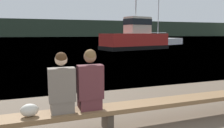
% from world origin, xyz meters
% --- Properties ---
extents(water_surface, '(240.00, 240.00, 0.00)m').
position_xyz_m(water_surface, '(0.00, 125.19, 0.00)').
color(water_surface, teal).
rests_on(water_surface, ground).
extents(far_shoreline, '(600.00, 12.00, 9.08)m').
position_xyz_m(far_shoreline, '(0.00, 123.38, 4.54)').
color(far_shoreline, '#2D3D2D').
rests_on(far_shoreline, ground).
extents(bench_main, '(8.11, 0.45, 0.44)m').
position_xyz_m(bench_main, '(-0.25, 2.51, 0.37)').
color(bench_main, brown).
rests_on(bench_main, ground).
extents(person_left, '(0.44, 0.39, 1.04)m').
position_xyz_m(person_left, '(-1.06, 2.51, 0.89)').
color(person_left, '#70665B').
rests_on(person_left, bench_main).
extents(person_right, '(0.44, 0.39, 1.08)m').
position_xyz_m(person_right, '(-0.57, 2.51, 0.91)').
color(person_right, '#56282D').
rests_on(person_right, bench_main).
extents(shopping_bag, '(0.29, 0.18, 0.21)m').
position_xyz_m(shopping_bag, '(-1.59, 2.49, 0.55)').
color(shopping_bag, beige).
rests_on(shopping_bag, bench_main).
extents(tugboat_red, '(8.35, 4.72, 5.99)m').
position_xyz_m(tugboat_red, '(9.35, 21.49, 1.15)').
color(tugboat_red, red).
rests_on(tugboat_red, water_surface).
extents(moored_sailboat, '(9.37, 5.23, 7.46)m').
position_xyz_m(moored_sailboat, '(17.02, 28.75, 0.52)').
color(moored_sailboat, silver).
rests_on(moored_sailboat, water_surface).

